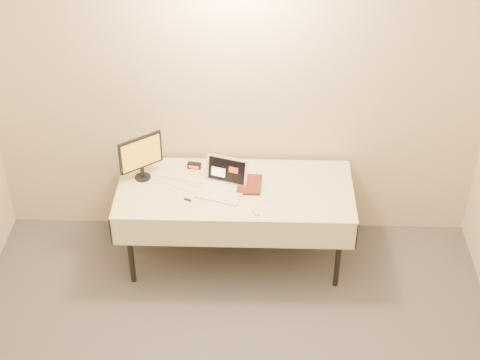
{
  "coord_description": "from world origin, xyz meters",
  "views": [
    {
      "loc": [
        0.17,
        -2.56,
        4.22
      ],
      "look_at": [
        0.04,
        1.99,
        0.86
      ],
      "focal_mm": 55.0,
      "sensor_mm": 36.0,
      "label": 1
    }
  ],
  "objects_px": {
    "monitor": "(141,155)",
    "book": "(237,172)",
    "table": "(235,195)",
    "laptop": "(223,183)"
  },
  "relations": [
    {
      "from": "laptop",
      "to": "table",
      "type": "bearing_deg",
      "value": 25.48
    },
    {
      "from": "table",
      "to": "laptop",
      "type": "bearing_deg",
      "value": -172.13
    },
    {
      "from": "monitor",
      "to": "book",
      "type": "relative_size",
      "value": 1.5
    },
    {
      "from": "table",
      "to": "book",
      "type": "distance_m",
      "value": 0.2
    },
    {
      "from": "table",
      "to": "book",
      "type": "xyz_separation_m",
      "value": [
        0.02,
        0.04,
        0.19
      ]
    },
    {
      "from": "monitor",
      "to": "book",
      "type": "height_order",
      "value": "monitor"
    },
    {
      "from": "laptop",
      "to": "monitor",
      "type": "height_order",
      "value": "monitor"
    },
    {
      "from": "monitor",
      "to": "book",
      "type": "xyz_separation_m",
      "value": [
        0.76,
        -0.08,
        -0.1
      ]
    },
    {
      "from": "table",
      "to": "monitor",
      "type": "bearing_deg",
      "value": 170.85
    },
    {
      "from": "laptop",
      "to": "book",
      "type": "xyz_separation_m",
      "value": [
        0.11,
        0.06,
        0.07
      ]
    }
  ]
}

